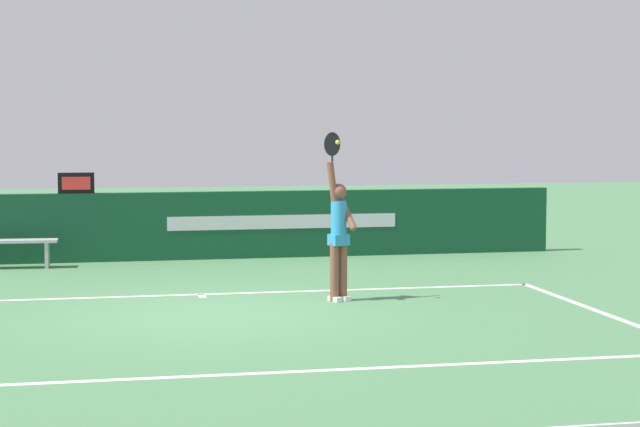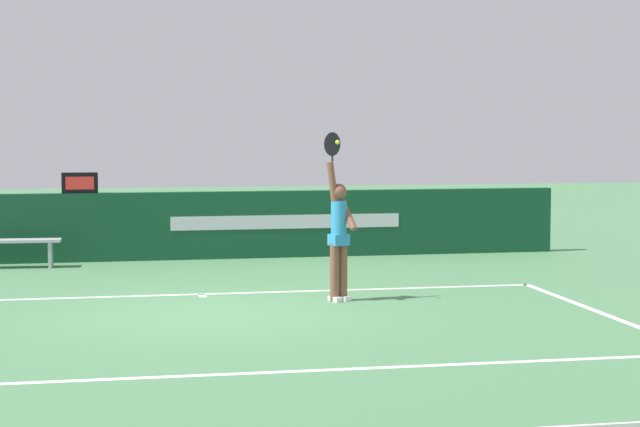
{
  "view_description": "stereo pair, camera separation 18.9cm",
  "coord_description": "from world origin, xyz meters",
  "views": [
    {
      "loc": [
        -1.59,
        -14.79,
        2.55
      ],
      "look_at": [
        1.6,
        0.69,
        1.27
      ],
      "focal_mm": 62.7,
      "sensor_mm": 36.0,
      "label": 1
    },
    {
      "loc": [
        -1.41,
        -14.83,
        2.55
      ],
      "look_at": [
        1.6,
        0.69,
        1.27
      ],
      "focal_mm": 62.7,
      "sensor_mm": 36.0,
      "label": 2
    }
  ],
  "objects": [
    {
      "name": "speed_display",
      "position": [
        -1.85,
        6.13,
        1.46
      ],
      "size": [
        0.65,
        0.16,
        0.38
      ],
      "color": "black",
      "rests_on": "back_wall"
    },
    {
      "name": "back_wall",
      "position": [
        0.0,
        6.13,
        0.64
      ],
      "size": [
        14.63,
        0.22,
        1.27
      ],
      "color": "#114429",
      "rests_on": "ground"
    },
    {
      "name": "court_lines",
      "position": [
        0.0,
        -0.92,
        0.0
      ],
      "size": [
        10.42,
        5.52,
        0.0
      ],
      "color": "white",
      "rests_on": "ground"
    },
    {
      "name": "courtside_bench_near",
      "position": [
        -2.95,
        5.45,
        0.39
      ],
      "size": [
        1.57,
        0.44,
        0.51
      ],
      "color": "#AAACB4",
      "rests_on": "ground"
    },
    {
      "name": "tennis_player",
      "position": [
        1.89,
        0.76,
        1.01
      ],
      "size": [
        0.49,
        0.41,
        2.43
      ],
      "color": "brown",
      "rests_on": "ground"
    },
    {
      "name": "tennis_ball",
      "position": [
        1.83,
        0.56,
        2.29
      ],
      "size": [
        0.06,
        0.06,
        0.06
      ],
      "color": "#CFE62F"
    },
    {
      "name": "ground_plane",
      "position": [
        0.0,
        0.0,
        0.0
      ],
      "size": [
        60.0,
        60.0,
        0.0
      ],
      "primitive_type": "plane",
      "color": "#4B8152"
    }
  ]
}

